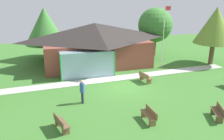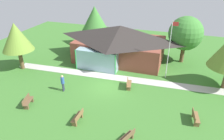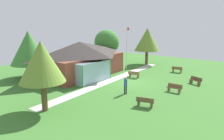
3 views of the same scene
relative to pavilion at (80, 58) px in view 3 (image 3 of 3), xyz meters
The scene contains 14 objects.
ground_plane 7.59m from the pavilion, 83.35° to the right, with size 44.00×44.00×0.00m, color #3D752D.
pavilion is the anchor object (origin of this frame).
footpath 5.65m from the pavilion, 80.66° to the right, with size 23.62×1.30×0.03m, color #BCB7B2.
flagpole 7.30m from the pavilion, 26.72° to the right, with size 0.64×0.08×6.42m.
bench_front_center 13.12m from the pavilion, 87.84° to the right, with size 0.47×1.51×0.84m.
bench_lawn_far_right 13.83m from the pavilion, 46.80° to the right, with size 0.63×1.54×0.84m.
bench_front_left 13.45m from the pavilion, 110.82° to the right, with size 0.84×1.56×0.84m.
bench_rear_near_path 7.55m from the pavilion, 65.55° to the right, with size 0.69×1.55×0.84m.
bench_front_right 14.76m from the pavilion, 70.99° to the right, with size 0.99×1.55×0.84m.
visitor_strolling_lawn 9.85m from the pavilion, 107.74° to the right, with size 0.34×0.34×1.74m.
tree_behind_pavilion_right 8.24m from the pavilion, 12.42° to the left, with size 4.16×4.16×5.88m.
tree_east_hedge 12.93m from the pavilion, 15.93° to the right, with size 4.25×4.25×6.16m.
tree_behind_pavilion_left 6.55m from the pavilion, 141.82° to the left, with size 4.67×4.67×5.98m.
tree_west_hedge 12.24m from the pavilion, 148.03° to the right, with size 3.56×3.56×5.59m.
Camera 3 is at (-20.37, -13.01, 6.81)m, focal length 33.47 mm.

